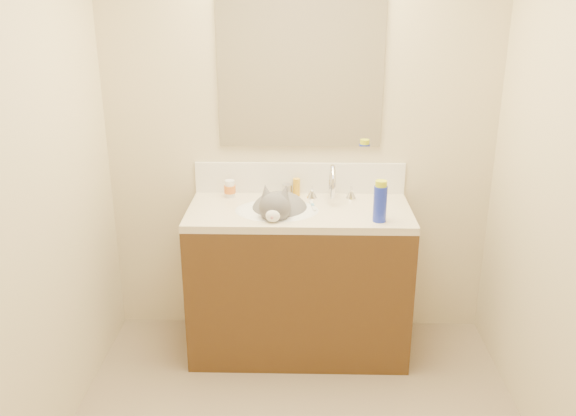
{
  "coord_description": "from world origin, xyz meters",
  "views": [
    {
      "loc": [
        0.01,
        -2.1,
        1.99
      ],
      "look_at": [
        -0.06,
        0.92,
        0.88
      ],
      "focal_mm": 38.0,
      "sensor_mm": 36.0,
      "label": 1
    }
  ],
  "objects_px": {
    "cat": "(279,213)",
    "spray_can": "(380,204)",
    "pill_bottle": "(230,189)",
    "basin": "(277,222)",
    "vanity_cabinet": "(299,283)",
    "amber_bottle": "(296,187)",
    "silver_jar": "(287,190)",
    "faucet": "(332,186)"
  },
  "relations": [
    {
      "from": "vanity_cabinet",
      "to": "cat",
      "type": "distance_m",
      "value": 0.44
    },
    {
      "from": "faucet",
      "to": "cat",
      "type": "distance_m",
      "value": 0.34
    },
    {
      "from": "vanity_cabinet",
      "to": "basin",
      "type": "height_order",
      "value": "basin"
    },
    {
      "from": "pill_bottle",
      "to": "amber_bottle",
      "type": "distance_m",
      "value": 0.38
    },
    {
      "from": "amber_bottle",
      "to": "spray_can",
      "type": "relative_size",
      "value": 0.54
    },
    {
      "from": "cat",
      "to": "silver_jar",
      "type": "xyz_separation_m",
      "value": [
        0.04,
        0.23,
        0.05
      ]
    },
    {
      "from": "cat",
      "to": "spray_can",
      "type": "distance_m",
      "value": 0.55
    },
    {
      "from": "basin",
      "to": "faucet",
      "type": "bearing_deg",
      "value": 29.12
    },
    {
      "from": "vanity_cabinet",
      "to": "pill_bottle",
      "type": "height_order",
      "value": "pill_bottle"
    },
    {
      "from": "spray_can",
      "to": "vanity_cabinet",
      "type": "bearing_deg",
      "value": 156.4
    },
    {
      "from": "basin",
      "to": "amber_bottle",
      "type": "relative_size",
      "value": 4.47
    },
    {
      "from": "silver_jar",
      "to": "cat",
      "type": "bearing_deg",
      "value": -99.07
    },
    {
      "from": "cat",
      "to": "spray_can",
      "type": "height_order",
      "value": "spray_can"
    },
    {
      "from": "silver_jar",
      "to": "amber_bottle",
      "type": "relative_size",
      "value": 0.64
    },
    {
      "from": "faucet",
      "to": "cat",
      "type": "xyz_separation_m",
      "value": [
        -0.29,
        -0.15,
        -0.11
      ]
    },
    {
      "from": "cat",
      "to": "pill_bottle",
      "type": "xyz_separation_m",
      "value": [
        -0.29,
        0.19,
        0.07
      ]
    },
    {
      "from": "pill_bottle",
      "to": "spray_can",
      "type": "xyz_separation_m",
      "value": [
        0.8,
        -0.36,
        0.04
      ]
    },
    {
      "from": "cat",
      "to": "amber_bottle",
      "type": "distance_m",
      "value": 0.26
    },
    {
      "from": "faucet",
      "to": "amber_bottle",
      "type": "xyz_separation_m",
      "value": [
        -0.2,
        0.08,
        -0.04
      ]
    },
    {
      "from": "amber_bottle",
      "to": "spray_can",
      "type": "height_order",
      "value": "spray_can"
    },
    {
      "from": "vanity_cabinet",
      "to": "pill_bottle",
      "type": "relative_size",
      "value": 12.17
    },
    {
      "from": "faucet",
      "to": "pill_bottle",
      "type": "distance_m",
      "value": 0.58
    },
    {
      "from": "amber_bottle",
      "to": "spray_can",
      "type": "bearing_deg",
      "value": -42.75
    },
    {
      "from": "vanity_cabinet",
      "to": "amber_bottle",
      "type": "height_order",
      "value": "amber_bottle"
    },
    {
      "from": "cat",
      "to": "pill_bottle",
      "type": "distance_m",
      "value": 0.35
    },
    {
      "from": "faucet",
      "to": "pill_bottle",
      "type": "height_order",
      "value": "faucet"
    },
    {
      "from": "silver_jar",
      "to": "spray_can",
      "type": "distance_m",
      "value": 0.62
    },
    {
      "from": "basin",
      "to": "amber_bottle",
      "type": "height_order",
      "value": "amber_bottle"
    },
    {
      "from": "cat",
      "to": "silver_jar",
      "type": "height_order",
      "value": "cat"
    },
    {
      "from": "basin",
      "to": "pill_bottle",
      "type": "relative_size",
      "value": 4.56
    },
    {
      "from": "silver_jar",
      "to": "spray_can",
      "type": "xyz_separation_m",
      "value": [
        0.48,
        -0.39,
        0.06
      ]
    },
    {
      "from": "cat",
      "to": "amber_bottle",
      "type": "xyz_separation_m",
      "value": [
        0.09,
        0.23,
        0.07
      ]
    },
    {
      "from": "faucet",
      "to": "pill_bottle",
      "type": "relative_size",
      "value": 2.84
    },
    {
      "from": "pill_bottle",
      "to": "basin",
      "type": "bearing_deg",
      "value": -37.49
    },
    {
      "from": "amber_bottle",
      "to": "basin",
      "type": "bearing_deg",
      "value": -112.51
    },
    {
      "from": "vanity_cabinet",
      "to": "amber_bottle",
      "type": "xyz_separation_m",
      "value": [
        -0.02,
        0.22,
        0.5
      ]
    },
    {
      "from": "basin",
      "to": "cat",
      "type": "relative_size",
      "value": 0.98
    },
    {
      "from": "basin",
      "to": "faucet",
      "type": "relative_size",
      "value": 1.61
    },
    {
      "from": "pill_bottle",
      "to": "silver_jar",
      "type": "distance_m",
      "value": 0.33
    },
    {
      "from": "vanity_cabinet",
      "to": "faucet",
      "type": "bearing_deg",
      "value": 37.29
    },
    {
      "from": "basin",
      "to": "spray_can",
      "type": "relative_size",
      "value": 2.41
    },
    {
      "from": "amber_bottle",
      "to": "faucet",
      "type": "bearing_deg",
      "value": -21.63
    }
  ]
}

